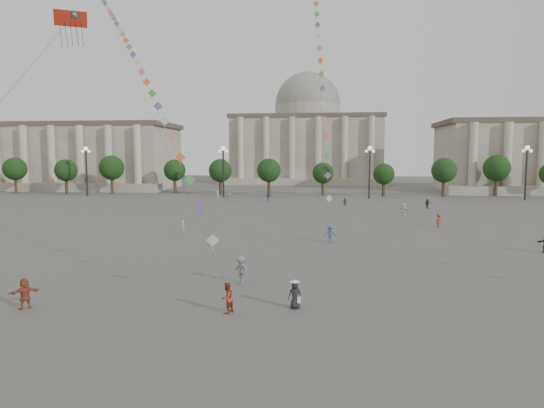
# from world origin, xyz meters

# --- Properties ---
(ground) EXTENTS (360.00, 360.00, 0.00)m
(ground) POSITION_xyz_m (0.00, 0.00, 0.00)
(ground) COLOR #514E4C
(ground) RESTS_ON ground
(hall_west) EXTENTS (84.00, 26.22, 17.20)m
(hall_west) POSITION_xyz_m (-75.00, 93.89, 8.43)
(hall_west) COLOR gray
(hall_west) RESTS_ON ground
(hall_central) EXTENTS (48.30, 34.30, 35.50)m
(hall_central) POSITION_xyz_m (0.00, 129.22, 14.23)
(hall_central) COLOR gray
(hall_central) RESTS_ON ground
(tree_row) EXTENTS (137.12, 5.12, 8.00)m
(tree_row) POSITION_xyz_m (0.00, 78.00, 5.39)
(tree_row) COLOR #3B2D1D
(tree_row) RESTS_ON ground
(lamp_post_far_west) EXTENTS (2.00, 0.90, 10.65)m
(lamp_post_far_west) POSITION_xyz_m (-45.00, 70.00, 7.35)
(lamp_post_far_west) COLOR #262628
(lamp_post_far_west) RESTS_ON ground
(lamp_post_mid_west) EXTENTS (2.00, 0.90, 10.65)m
(lamp_post_mid_west) POSITION_xyz_m (-15.00, 70.00, 7.35)
(lamp_post_mid_west) COLOR #262628
(lamp_post_mid_west) RESTS_ON ground
(lamp_post_mid_east) EXTENTS (2.00, 0.90, 10.65)m
(lamp_post_mid_east) POSITION_xyz_m (15.00, 70.00, 7.35)
(lamp_post_mid_east) COLOR #262628
(lamp_post_mid_east) RESTS_ON ground
(lamp_post_far_east) EXTENTS (2.00, 0.90, 10.65)m
(lamp_post_far_east) POSITION_xyz_m (45.00, 70.00, 7.35)
(lamp_post_far_east) COLOR #262628
(lamp_post_far_east) RESTS_ON ground
(person_crowd_0) EXTENTS (1.07, 0.62, 1.71)m
(person_crowd_0) POSITION_xyz_m (-4.64, 62.36, 0.85)
(person_crowd_0) COLOR navy
(person_crowd_0) RESTS_ON ground
(person_crowd_4) EXTENTS (1.72, 1.23, 1.79)m
(person_crowd_4) POSITION_xyz_m (-13.03, 65.84, 0.89)
(person_crowd_4) COLOR beige
(person_crowd_4) RESTS_ON ground
(person_crowd_6) EXTENTS (1.41, 1.15, 1.89)m
(person_crowd_6) POSITION_xyz_m (0.67, 2.82, 0.95)
(person_crowd_6) COLOR slate
(person_crowd_6) RESTS_ON ground
(person_crowd_7) EXTENTS (1.59, 1.57, 1.83)m
(person_crowd_7) POSITION_xyz_m (17.62, 42.23, 0.91)
(person_crowd_7) COLOR white
(person_crowd_7) RESTS_ON ground
(person_crowd_8) EXTENTS (1.20, 1.23, 1.69)m
(person_crowd_8) POSITION_xyz_m (20.04, 30.93, 0.85)
(person_crowd_8) COLOR maroon
(person_crowd_8) RESTS_ON ground
(person_crowd_9) EXTENTS (1.44, 1.25, 1.57)m
(person_crowd_9) POSITION_xyz_m (23.06, 52.85, 0.79)
(person_crowd_9) COLOR black
(person_crowd_9) RESTS_ON ground
(person_crowd_10) EXTENTS (0.69, 0.72, 1.65)m
(person_crowd_10) POSITION_xyz_m (-15.38, 66.39, 0.83)
(person_crowd_10) COLOR white
(person_crowd_10) RESTS_ON ground
(person_crowd_12) EXTENTS (1.44, 1.02, 1.50)m
(person_crowd_12) POSITION_xyz_m (9.60, 53.88, 0.75)
(person_crowd_12) COLOR slate
(person_crowd_12) RESTS_ON ground
(person_crowd_13) EXTENTS (0.62, 0.65, 1.50)m
(person_crowd_13) POSITION_xyz_m (-9.55, 23.23, 0.75)
(person_crowd_13) COLOR #B9B9B5
(person_crowd_13) RESTS_ON ground
(tourist_2) EXTENTS (1.62, 1.46, 1.79)m
(tourist_2) POSITION_xyz_m (-10.57, -4.08, 0.89)
(tourist_2) COLOR #A0452B
(tourist_2) RESTS_ON ground
(kite_flyer_0) EXTENTS (0.96, 1.04, 1.72)m
(kite_flyer_0) POSITION_xyz_m (1.03, -3.49, 0.86)
(kite_flyer_0) COLOR maroon
(kite_flyer_0) RESTS_ON ground
(kite_flyer_1) EXTENTS (1.25, 0.89, 1.76)m
(kite_flyer_1) POSITION_xyz_m (6.86, 19.22, 0.88)
(kite_flyer_1) COLOR #344676
(kite_flyer_1) RESTS_ON ground
(hat_person) EXTENTS (0.90, 0.75, 1.69)m
(hat_person) POSITION_xyz_m (4.72, -2.26, 0.84)
(hat_person) COLOR black
(hat_person) RESTS_ON ground
(dragon_kite) EXTENTS (3.57, 7.78, 22.40)m
(dragon_kite) POSITION_xyz_m (-11.70, 4.02, 17.45)
(dragon_kite) COLOR #AB2012
(dragon_kite) RESTS_ON ground
(kite_train_west) EXTENTS (31.74, 51.74, 71.11)m
(kite_train_west) POSITION_xyz_m (-15.70, 24.30, 20.23)
(kite_train_west) COLOR #3F3F3F
(kite_train_west) RESTS_ON ground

